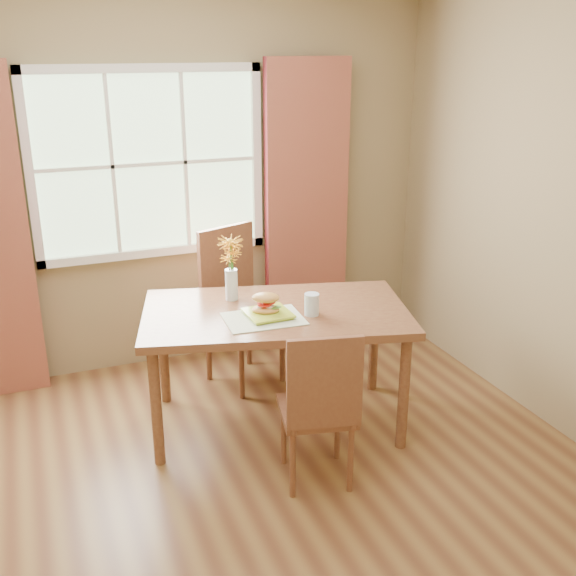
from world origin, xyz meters
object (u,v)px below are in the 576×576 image
(flower_vase, at_px, (231,261))
(chair_near, at_px, (320,403))
(dining_table, at_px, (276,322))
(water_glass, at_px, (312,305))
(chair_far, at_px, (235,298))
(croissant_sandwich, at_px, (266,303))

(flower_vase, bearing_deg, chair_near, -79.92)
(dining_table, bearing_deg, water_glass, -26.03)
(chair_near, relative_size, chair_far, 0.84)
(dining_table, relative_size, croissant_sandwich, 8.83)
(chair_far, distance_m, croissant_sandwich, 0.82)
(chair_near, relative_size, flower_vase, 2.30)
(water_glass, height_order, flower_vase, flower_vase)
(chair_far, relative_size, water_glass, 8.41)
(chair_near, bearing_deg, water_glass, 83.65)
(flower_vase, bearing_deg, croissant_sandwich, -72.89)
(dining_table, relative_size, chair_near, 1.89)
(croissant_sandwich, bearing_deg, dining_table, 62.00)
(chair_far, bearing_deg, flower_vase, -130.69)
(croissant_sandwich, bearing_deg, flower_vase, 131.28)
(dining_table, distance_m, chair_near, 0.72)
(chair_near, relative_size, croissant_sandwich, 4.67)
(croissant_sandwich, bearing_deg, chair_near, -59.65)
(dining_table, xyz_separation_m, flower_vase, (-0.19, 0.27, 0.33))
(chair_near, distance_m, flower_vase, 1.11)
(dining_table, distance_m, flower_vase, 0.47)
(chair_near, xyz_separation_m, flower_vase, (-0.17, 0.97, 0.52))
(chair_far, relative_size, croissant_sandwich, 5.54)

